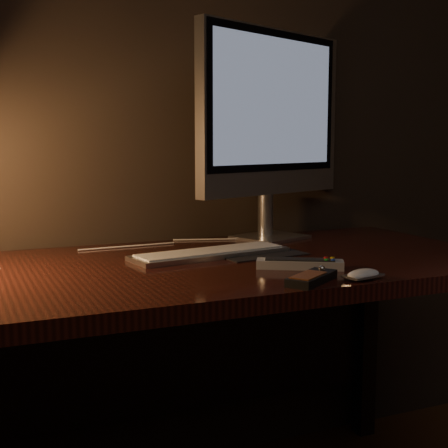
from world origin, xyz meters
name	(u,v)px	position (x,y,z in m)	size (l,w,h in m)	color
desk	(195,304)	(0.00, 1.93, 0.62)	(1.60, 0.75, 0.75)	black
monitor	(272,117)	(0.34, 2.13, 1.13)	(0.58, 0.26, 0.64)	silver
keyboard	(211,253)	(0.05, 1.93, 0.76)	(0.44, 0.12, 0.02)	silver
mousepad	(255,253)	(0.17, 1.92, 0.75)	(0.24, 0.19, 0.00)	black
mouse	(363,276)	(0.24, 1.52, 0.76)	(0.09, 0.05, 0.02)	white
media_remote	(312,278)	(0.13, 1.54, 0.76)	(0.16, 0.13, 0.03)	black
tv_remote	(300,264)	(0.18, 1.69, 0.76)	(0.21, 0.15, 0.03)	#96999C
cable	(175,243)	(0.02, 2.15, 0.75)	(0.00, 0.00, 0.56)	white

